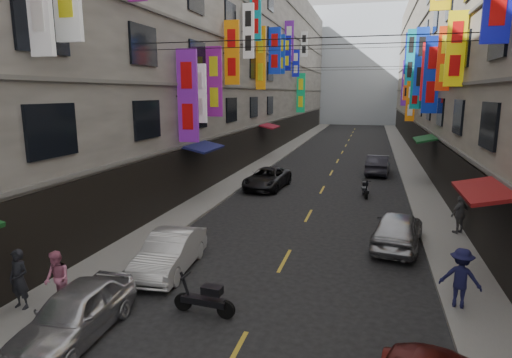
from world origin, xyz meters
The scene contains 20 objects.
sidewalk_left centered at (-6.00, 42.00, 0.06)m, with size 2.00×90.00×0.12m, color slate.
sidewalk_right centered at (6.00, 42.00, 0.06)m, with size 2.00×90.00×0.12m, color slate.
building_row_left centered at (-11.99, 42.00, 9.49)m, with size 10.14×90.00×19.00m.
building_row_right centered at (11.99, 42.00, 9.49)m, with size 10.14×90.00×19.00m.
haze_block centered at (0.00, 92.00, 11.00)m, with size 18.00×8.00×22.00m, color #B2BBC6.
shop_signage centered at (-0.01, 35.03, 9.00)m, with size 14.00×55.00×11.57m.
street_awnings centered at (-1.26, 26.00, 3.00)m, with size 13.99×35.20×0.41m.
overhead_cables centered at (0.00, 30.00, 8.80)m, with size 14.00×38.04×1.24m.
lane_markings centered at (0.00, 39.00, 0.00)m, with size 0.12×80.20×0.01m.
scooter_crossing centered at (-1.34, 13.66, 0.44)m, with size 1.80×0.50×1.14m.
scooter_far_right centered at (2.62, 28.87, 0.44)m, with size 0.55×1.80×1.14m.
car_left_near centered at (-4.00, 11.78, 0.66)m, with size 1.56×3.87×1.32m, color silver.
car_left_mid centered at (-3.60, 16.13, 0.66)m, with size 1.40×4.02×1.32m, color silver.
car_left_far centered at (-3.44, 29.49, 0.65)m, with size 2.15×4.66×1.30m, color black.
car_right_mid centered at (4.00, 20.54, 0.73)m, with size 1.73×4.29×1.46m, color #A2A2A7.
car_right_far centered at (3.40, 36.39, 0.73)m, with size 1.54×4.41×1.45m, color #2A2931.
pedestrian_lnear centered at (-6.31, 12.48, 0.96)m, with size 0.61×0.56×1.69m, color black.
pedestrian_lfar centered at (-5.40, 12.85, 0.91)m, with size 0.77×0.53×1.58m, color #C46789.
pedestrian_rnear centered at (5.40, 15.74, 0.97)m, with size 1.09×0.56×1.69m, color #16163C.
pedestrian_rfar centered at (6.60, 22.65, 0.94)m, with size 0.96×0.55×1.64m, color #5A5A5D.
Camera 1 is at (2.82, 3.62, 5.97)m, focal length 30.00 mm.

